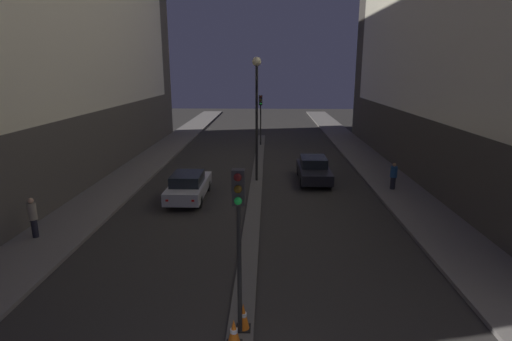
# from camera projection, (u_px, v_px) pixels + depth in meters

# --- Properties ---
(median_strip) EXTENTS (0.74, 35.33, 0.10)m
(median_strip) POSITION_uv_depth(u_px,v_px,m) (257.00, 181.00, 25.64)
(median_strip) COLOR #56544F
(median_strip) RESTS_ON ground
(traffic_light_near) EXTENTS (0.32, 0.42, 4.58)m
(traffic_light_near) POSITION_uv_depth(u_px,v_px,m) (239.00, 217.00, 10.01)
(traffic_light_near) COLOR black
(traffic_light_near) RESTS_ON median_strip
(traffic_light_mid) EXTENTS (0.32, 0.42, 4.58)m
(traffic_light_mid) POSITION_uv_depth(u_px,v_px,m) (261.00, 109.00, 36.65)
(traffic_light_mid) COLOR black
(traffic_light_mid) RESTS_ON median_strip
(street_lamp) EXTENTS (0.54, 0.54, 7.63)m
(street_lamp) POSITION_uv_depth(u_px,v_px,m) (257.00, 96.00, 24.28)
(street_lamp) COLOR black
(street_lamp) RESTS_ON median_strip
(traffic_cone_near) EXTENTS (0.42, 0.42, 0.76)m
(traffic_cone_near) POSITION_uv_depth(u_px,v_px,m) (234.00, 333.00, 10.27)
(traffic_cone_near) COLOR black
(traffic_cone_near) RESTS_ON median_strip
(traffic_cone_far) EXTENTS (0.40, 0.40, 0.78)m
(traffic_cone_far) POSITION_uv_depth(u_px,v_px,m) (243.00, 316.00, 10.93)
(traffic_cone_far) COLOR black
(traffic_cone_far) RESTS_ON median_strip
(car_left_lane) EXTENTS (1.86, 4.72, 1.55)m
(car_left_lane) POSITION_uv_depth(u_px,v_px,m) (189.00, 186.00, 22.02)
(car_left_lane) COLOR #B2B2B7
(car_left_lane) RESTS_ON ground
(car_right_lane) EXTENTS (1.89, 4.66, 1.53)m
(car_right_lane) POSITION_uv_depth(u_px,v_px,m) (314.00, 169.00, 25.60)
(car_right_lane) COLOR black
(car_right_lane) RESTS_ON ground
(pedestrian_on_left_sidewalk) EXTENTS (0.33, 0.33, 1.73)m
(pedestrian_on_left_sidewalk) POSITION_uv_depth(u_px,v_px,m) (33.00, 217.00, 16.62)
(pedestrian_on_left_sidewalk) COLOR black
(pedestrian_on_left_sidewalk) RESTS_ON sidewalk_left
(pedestrian_on_right_sidewalk) EXTENTS (0.40, 0.40, 1.57)m
(pedestrian_on_right_sidewalk) POSITION_uv_depth(u_px,v_px,m) (393.00, 176.00, 23.37)
(pedestrian_on_right_sidewalk) COLOR black
(pedestrian_on_right_sidewalk) RESTS_ON sidewalk_right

